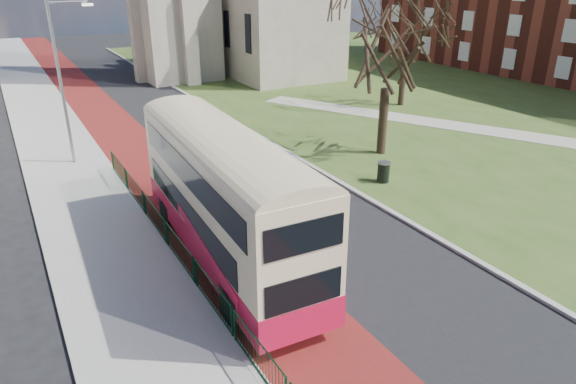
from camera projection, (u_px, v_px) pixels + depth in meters
ground at (341, 326)px, 14.72m from camera, size 160.00×160.00×0.00m
road_carriageway at (173, 137)px, 31.37m from camera, size 9.00×120.00×0.01m
bus_lane at (129, 144)px, 30.15m from camera, size 3.40×120.00×0.01m
pavement_west at (59, 154)px, 28.41m from camera, size 4.00×120.00×0.12m
kerb_west at (97, 148)px, 29.31m from camera, size 0.25×120.00×0.13m
kerb_east at (229, 119)px, 35.03m from camera, size 0.25×80.00×0.13m
grass_green at (443, 89)px, 44.06m from camera, size 40.00×80.00×0.04m
footpath at (514, 135)px, 31.74m from camera, size 18.84×32.82×0.03m
pedestrian_railing at (194, 271)px, 16.36m from camera, size 0.07×24.00×1.12m
streetlamp at (63, 76)px, 25.31m from camera, size 2.13×0.18×8.00m
bus at (224, 192)px, 17.01m from camera, size 2.98×11.04×4.58m
winter_tree_near at (390, 33)px, 26.07m from camera, size 8.23×8.23×9.28m
winter_tree_far at (408, 24)px, 36.56m from camera, size 5.78×5.78×8.48m
litter_bin at (383, 172)px, 24.49m from camera, size 0.76×0.76×1.00m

